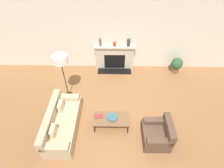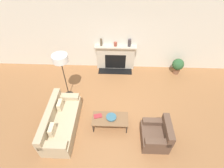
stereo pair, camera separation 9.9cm
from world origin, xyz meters
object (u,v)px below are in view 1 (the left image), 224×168
object	(u,v)px
couch	(61,123)
mantel_vase_center_right	(129,43)
coffee_table	(111,119)
book	(99,116)
bowl	(112,117)
armchair_near	(158,134)
mantel_vase_center_left	(115,44)
potted_plant	(177,64)
mantel_vase_left	(100,42)
floor_lamp	(61,62)
fireplace	(115,58)

from	to	relation	value
couch	mantel_vase_center_right	distance (m)	3.94
coffee_table	book	xyz separation A→B (m)	(-0.38, 0.07, 0.04)
bowl	book	distance (m)	0.42
mantel_vase_center_right	armchair_near	bearing A→B (deg)	-78.38
bowl	mantel_vase_center_left	distance (m)	3.11
mantel_vase_center_right	potted_plant	xyz separation A→B (m)	(2.05, -0.29, -0.82)
couch	armchair_near	distance (m)	2.89
mantel_vase_left	mantel_vase_center_left	distance (m)	0.58
mantel_vase_left	mantel_vase_center_left	xyz separation A→B (m)	(0.57, 0.00, -0.07)
couch	potted_plant	xyz separation A→B (m)	(4.19, 2.88, 0.12)
bowl	mantel_vase_left	xyz separation A→B (m)	(-0.53, 3.02, 0.82)
armchair_near	floor_lamp	size ratio (longest dim) A/B	0.48
fireplace	book	bearing A→B (deg)	-99.00
mantel_vase_center_left	potted_plant	xyz separation A→B (m)	(2.60, -0.29, -0.76)
armchair_near	mantel_vase_center_right	world-z (taller)	mantel_vase_center_right
potted_plant	floor_lamp	bearing A→B (deg)	-161.20
armchair_near	fireplace	bearing A→B (deg)	-159.98
armchair_near	couch	bearing A→B (deg)	-96.66
fireplace	coffee_table	bearing A→B (deg)	-91.59
bowl	mantel_vase_center_left	size ratio (longest dim) A/B	1.92
bowl	floor_lamp	xyz separation A→B (m)	(-1.64, 1.26, 1.13)
mantel_vase_center_left	mantel_vase_center_right	xyz separation A→B (m)	(0.56, 0.00, 0.07)
mantel_vase_left	book	bearing A→B (deg)	-87.89
book	potted_plant	distance (m)	4.07
coffee_table	potted_plant	distance (m)	3.84
couch	bowl	world-z (taller)	couch
armchair_near	floor_lamp	distance (m)	3.67
armchair_near	mantel_vase_center_left	size ratio (longest dim) A/B	5.21
floor_lamp	book	bearing A→B (deg)	-44.75
bowl	mantel_vase_left	world-z (taller)	mantel_vase_left
armchair_near	book	world-z (taller)	armchair_near
floor_lamp	mantel_vase_center_right	distance (m)	2.87
bowl	potted_plant	xyz separation A→B (m)	(2.65, 2.72, -0.01)
coffee_table	mantel_vase_left	world-z (taller)	mantel_vase_left
fireplace	floor_lamp	world-z (taller)	floor_lamp
couch	coffee_table	world-z (taller)	couch
coffee_table	potted_plant	bearing A→B (deg)	45.74
floor_lamp	mantel_vase_center_left	distance (m)	2.46
bowl	floor_lamp	world-z (taller)	floor_lamp
armchair_near	coffee_table	size ratio (longest dim) A/B	0.77
fireplace	book	world-z (taller)	fireplace
mantel_vase_left	armchair_near	bearing A→B (deg)	-62.18
couch	fireplace	bearing A→B (deg)	-26.84
fireplace	coffee_table	size ratio (longest dim) A/B	1.56
armchair_near	mantel_vase_center_right	bearing A→B (deg)	-168.38
mantel_vase_left	bowl	bearing A→B (deg)	-80.11
bowl	mantel_vase_center_left	xyz separation A→B (m)	(0.04, 3.02, 0.75)
book	bowl	bearing A→B (deg)	-20.87
couch	bowl	distance (m)	1.56
coffee_table	floor_lamp	distance (m)	2.38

